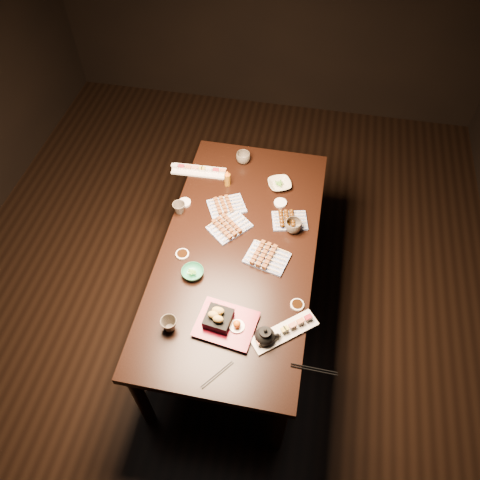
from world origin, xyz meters
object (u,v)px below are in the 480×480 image
at_px(yakitori_plate_center, 229,225).
at_px(edamame_bowl_cream, 279,184).
at_px(yakitori_plate_left, 226,204).
at_px(teapot, 265,335).
at_px(teacup_far_right, 243,158).
at_px(sushi_platter_far, 199,169).
at_px(yakitori_plate_right, 267,256).
at_px(teacup_mid_right, 293,226).
at_px(dining_table, 239,283).
at_px(teacup_near_left, 169,324).
at_px(condiment_bottle, 227,178).
at_px(teacup_far_left, 179,208).
at_px(sushi_platter_near, 285,330).
at_px(edamame_bowl_green, 193,273).

bearing_deg(yakitori_plate_center, edamame_bowl_cream, 8.93).
relative_size(yakitori_plate_left, teapot, 1.82).
relative_size(yakitori_plate_left, teacup_far_right, 2.32).
xyz_separation_m(sushi_platter_far, teapot, (0.63, -1.13, 0.03)).
xyz_separation_m(yakitori_plate_right, teacup_mid_right, (0.12, 0.24, 0.01)).
height_order(dining_table, sushi_platter_far, sushi_platter_far).
xyz_separation_m(teacup_near_left, teapot, (0.49, 0.03, 0.01)).
distance_m(dining_table, yakitori_plate_left, 0.53).
height_order(teacup_near_left, condiment_bottle, condiment_bottle).
xyz_separation_m(yakitori_plate_center, teapot, (0.33, -0.69, 0.02)).
bearing_deg(teacup_mid_right, teacup_far_left, 179.11).
bearing_deg(yakitori_plate_left, teapot, -93.31).
height_order(dining_table, yakitori_plate_left, yakitori_plate_left).
xyz_separation_m(edamame_bowl_cream, condiment_bottle, (-0.34, -0.05, 0.04)).
xyz_separation_m(sushi_platter_near, teacup_far_right, (-0.45, 1.22, 0.02)).
bearing_deg(yakitori_plate_right, sushi_platter_far, 146.48).
distance_m(teacup_near_left, teacup_mid_right, 0.95).
bearing_deg(sushi_platter_far, sushi_platter_near, 121.73).
xyz_separation_m(sushi_platter_far, teacup_near_left, (0.14, -1.16, 0.02)).
bearing_deg(teacup_far_left, teacup_mid_right, -0.89).
distance_m(sushi_platter_far, edamame_bowl_green, 0.83).
bearing_deg(edamame_bowl_green, teacup_near_left, -95.34).
height_order(yakitori_plate_center, teapot, teapot).
height_order(edamame_bowl_cream, teacup_far_right, teacup_far_right).
xyz_separation_m(edamame_bowl_green, teacup_far_right, (0.10, 0.97, 0.02)).
relative_size(yakitori_plate_center, edamame_bowl_green, 1.90).
xyz_separation_m(sushi_platter_near, sushi_platter_far, (-0.73, 1.07, -0.00)).
relative_size(sushi_platter_far, yakitori_plate_center, 1.52).
height_order(dining_table, sushi_platter_near, sushi_platter_near).
relative_size(yakitori_plate_left, teacup_mid_right, 2.19).
height_order(sushi_platter_near, yakitori_plate_center, yakitori_plate_center).
bearing_deg(edamame_bowl_green, edamame_bowl_cream, 63.98).
bearing_deg(teacup_mid_right, teapot, -94.05).
bearing_deg(edamame_bowl_green, teacup_far_left, 114.44).
bearing_deg(teacup_near_left, yakitori_plate_center, 77.05).
bearing_deg(yakitori_plate_right, yakitori_plate_left, 146.51).
distance_m(sushi_platter_near, teacup_near_left, 0.60).
distance_m(teacup_mid_right, condiment_bottle, 0.56).
bearing_deg(edamame_bowl_cream, teacup_mid_right, -69.38).
distance_m(edamame_bowl_green, teacup_far_left, 0.48).
height_order(yakitori_plate_right, edamame_bowl_cream, yakitori_plate_right).
relative_size(edamame_bowl_green, teacup_far_left, 1.58).
bearing_deg(sushi_platter_far, edamame_bowl_cream, 174.29).
height_order(sushi_platter_far, edamame_bowl_green, sushi_platter_far).
bearing_deg(teacup_far_left, teapot, -48.82).
height_order(dining_table, teacup_far_left, teacup_far_left).
distance_m(teacup_mid_right, teapot, 0.75).
xyz_separation_m(yakitori_plate_center, teacup_near_left, (-0.17, -0.72, 0.01)).
bearing_deg(yakitori_plate_right, condiment_bottle, 137.13).
bearing_deg(teapot, yakitori_plate_left, 103.02).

